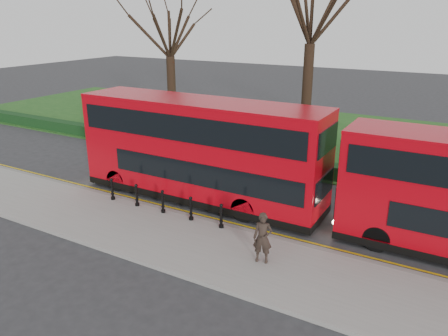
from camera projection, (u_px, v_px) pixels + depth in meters
The scene contains 12 objects.
ground at pixel (187, 206), 20.15m from camera, with size 120.00×120.00×0.00m, color #28282B.
pavement at pixel (145, 231), 17.67m from camera, with size 60.00×4.00×0.15m, color gray.
kerb at pixel (174, 213), 19.31m from camera, with size 60.00×0.25×0.16m, color slate.
grass_verge at pixel (300, 134), 32.46m from camera, with size 60.00×18.00×0.06m, color #1B4A18.
hedge at pixel (252, 158), 25.61m from camera, with size 60.00×0.90×0.80m, color black.
yellow_line_outer at pixel (178, 211), 19.58m from camera, with size 60.00×0.10×0.01m, color yellow.
yellow_line_inner at pixel (181, 210), 19.74m from camera, with size 60.00×0.10×0.01m, color yellow.
tree_left at pixel (169, 29), 29.64m from camera, with size 6.60×6.60×10.31m.
tree_mid at pixel (312, 3), 24.48m from camera, with size 7.91×7.91×12.36m.
bollard_row at pixel (163, 202), 18.99m from camera, with size 6.03×0.15×1.00m.
bus_lead at pixel (200, 151), 20.23m from camera, with size 11.93×2.74×4.75m.
pedestrian at pixel (263, 238), 15.02m from camera, with size 0.67×0.44×1.84m, color #2D221C.
Camera 1 is at (10.61, -15.20, 8.28)m, focal length 35.00 mm.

